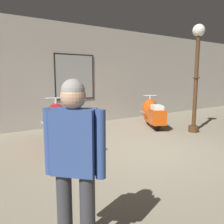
{
  "coord_description": "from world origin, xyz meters",
  "views": [
    {
      "loc": [
        -3.24,
        -3.54,
        1.58
      ],
      "look_at": [
        0.27,
        1.65,
        0.62
      ],
      "focal_mm": 37.15,
      "sensor_mm": 36.0,
      "label": 1
    }
  ],
  "objects": [
    {
      "name": "scooter_1",
      "position": [
        1.95,
        1.83,
        0.45
      ],
      "size": [
        1.17,
        1.62,
        0.98
      ],
      "rotation": [
        0.0,
        0.0,
        1.06
      ],
      "color": "black",
      "rests_on": "ground"
    },
    {
      "name": "scooter_0",
      "position": [
        -1.31,
        1.38,
        0.5
      ],
      "size": [
        0.64,
        1.83,
        1.1
      ],
      "rotation": [
        0.0,
        0.0,
        1.5
      ],
      "color": "black",
      "rests_on": "ground"
    },
    {
      "name": "visitor_0",
      "position": [
        -2.46,
        -1.83,
        0.91
      ],
      "size": [
        0.41,
        0.41,
        1.57
      ],
      "rotation": [
        0.0,
        0.0,
        0.78
      ],
      "color": "black",
      "rests_on": "ground"
    },
    {
      "name": "showroom_back_wall",
      "position": [
        0.0,
        3.51,
        1.62
      ],
      "size": [
        18.0,
        0.24,
        3.24
      ],
      "color": "#ADA89E",
      "rests_on": "ground"
    },
    {
      "name": "ground_plane",
      "position": [
        0.0,
        0.0,
        0.0
      ],
      "size": [
        60.0,
        60.0,
        0.0
      ],
      "primitive_type": "plane",
      "color": "gray"
    },
    {
      "name": "lamppost",
      "position": [
        2.37,
        0.55,
        1.82
      ],
      "size": [
        0.33,
        0.33,
        2.99
      ],
      "color": "#472D19",
      "rests_on": "ground"
    }
  ]
}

